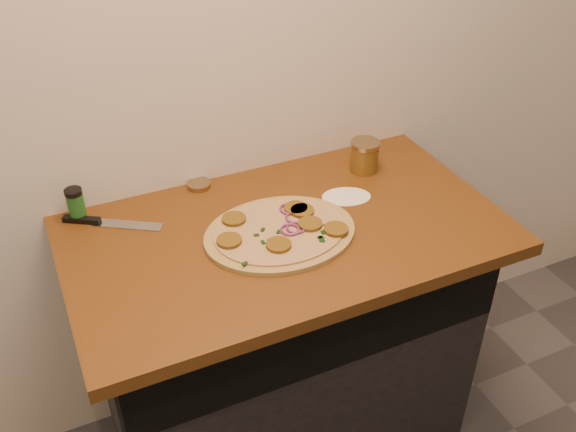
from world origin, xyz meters
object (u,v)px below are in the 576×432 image
pizza (281,231)px  salsa_jar (364,156)px  chefs_knife (103,222)px  spice_shaker (76,204)px

pizza → salsa_jar: salsa_jar is taller
chefs_knife → spice_shaker: size_ratio=2.64×
salsa_jar → spice_shaker: salsa_jar is taller
pizza → chefs_knife: bearing=149.6°
chefs_knife → spice_shaker: 0.09m
salsa_jar → spice_shaker: (-0.86, 0.10, -0.00)m
chefs_knife → pizza: bearing=-30.4°
pizza → spice_shaker: 0.57m
spice_shaker → pizza: bearing=-32.2°
chefs_knife → spice_shaker: (-0.06, 0.05, 0.04)m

